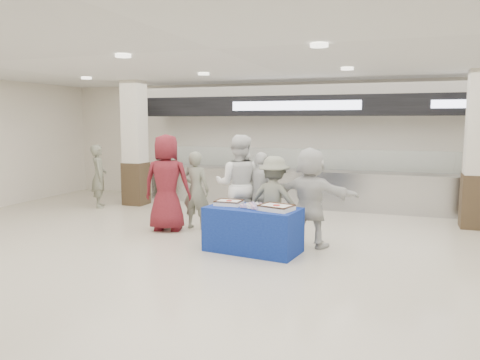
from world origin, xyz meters
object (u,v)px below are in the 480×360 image
at_px(civilian_maroon, 167,183).
at_px(soldier_b, 274,200).
at_px(chef_short, 261,194).
at_px(chef_tall, 239,185).
at_px(soldier_a, 196,190).
at_px(display_table, 253,230).
at_px(cupcake_tray, 255,206).
at_px(sheet_cake_right, 276,207).
at_px(soldier_bg, 99,176).
at_px(civilian_white, 310,197).
at_px(sheet_cake_left, 229,202).

bearing_deg(civilian_maroon, soldier_b, 162.60).
bearing_deg(chef_short, chef_tall, 20.82).
xyz_separation_m(soldier_a, chef_tall, (0.99, -0.16, 0.17)).
relative_size(display_table, civilian_maroon, 0.80).
xyz_separation_m(cupcake_tray, soldier_b, (0.14, 0.66, -0.00)).
distance_m(chef_short, soldier_b, 0.60).
height_order(sheet_cake_right, soldier_bg, soldier_bg).
xyz_separation_m(civilian_maroon, chef_short, (1.88, 0.24, -0.16)).
relative_size(display_table, sheet_cake_right, 2.63).
xyz_separation_m(soldier_b, civilian_white, (0.65, 0.00, 0.09)).
bearing_deg(soldier_b, chef_tall, -19.90).
distance_m(civilian_maroon, chef_tall, 1.47).
height_order(display_table, civilian_maroon, civilian_maroon).
bearing_deg(chef_short, civilian_white, 170.00).
bearing_deg(civilian_maroon, cupcake_tray, 145.65).
distance_m(sheet_cake_right, civilian_maroon, 2.70).
relative_size(sheet_cake_right, civilian_maroon, 0.31).
bearing_deg(soldier_b, chef_short, -43.41).
height_order(display_table, chef_tall, chef_tall).
bearing_deg(soldier_a, chef_short, 177.19).
height_order(display_table, soldier_bg, soldier_bg).
relative_size(chef_tall, soldier_bg, 1.21).
relative_size(soldier_a, soldier_b, 1.01).
bearing_deg(soldier_bg, soldier_a, -147.27).
bearing_deg(chef_short, cupcake_tray, 116.25).
distance_m(sheet_cake_right, civilian_white, 0.85).
distance_m(chef_tall, chef_short, 0.46).
xyz_separation_m(sheet_cake_left, sheet_cake_right, (0.90, -0.20, 0.00)).
distance_m(display_table, sheet_cake_right, 0.62).
bearing_deg(sheet_cake_right, display_table, 166.69).
bearing_deg(sheet_cake_right, chef_tall, 132.55).
xyz_separation_m(civilian_maroon, soldier_bg, (-2.84, 1.66, -0.17)).
height_order(cupcake_tray, civilian_white, civilian_white).
relative_size(soldier_a, soldier_bg, 1.00).
distance_m(civilian_maroon, chef_short, 1.91).
bearing_deg(sheet_cake_left, civilian_white, 22.79).
height_order(soldier_b, soldier_bg, soldier_bg).
relative_size(chef_tall, chef_short, 1.20).
relative_size(display_table, soldier_b, 0.99).
distance_m(sheet_cake_right, soldier_a, 2.43).
bearing_deg(civilian_white, soldier_a, -5.67).
bearing_deg(sheet_cake_left, display_table, -11.35).
bearing_deg(sheet_cake_left, sheet_cake_right, -12.30).
relative_size(cupcake_tray, civilian_maroon, 0.25).
distance_m(cupcake_tray, soldier_bg, 5.58).
bearing_deg(sheet_cake_left, soldier_b, 40.12).
bearing_deg(civilian_maroon, soldier_bg, -42.04).
height_order(civilian_maroon, chef_short, civilian_maroon).
xyz_separation_m(cupcake_tray, chef_short, (-0.24, 1.12, 0.02)).
height_order(cupcake_tray, civilian_maroon, civilian_maroon).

